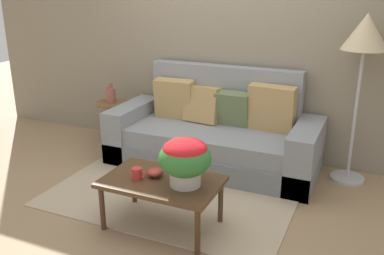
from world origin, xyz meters
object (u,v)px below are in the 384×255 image
(side_table, at_px, (113,116))
(snack_bowl, at_px, (155,172))
(coffee_table, at_px, (162,185))
(table_vase, at_px, (111,95))
(potted_plant, at_px, (185,158))
(couch, at_px, (215,136))
(floor_lamp, at_px, (365,42))
(coffee_mug, at_px, (137,173))

(side_table, height_order, snack_bowl, side_table)
(side_table, bearing_deg, coffee_table, -44.90)
(snack_bowl, xyz_separation_m, table_vase, (-1.34, 1.36, 0.18))
(side_table, distance_m, table_vase, 0.26)
(potted_plant, height_order, table_vase, potted_plant)
(couch, height_order, side_table, couch)
(coffee_table, height_order, potted_plant, potted_plant)
(coffee_table, bearing_deg, side_table, 135.10)
(side_table, relative_size, floor_lamp, 0.33)
(potted_plant, xyz_separation_m, snack_bowl, (-0.29, 0.04, -0.19))
(coffee_table, distance_m, side_table, 1.99)
(coffee_table, distance_m, potted_plant, 0.34)
(potted_plant, bearing_deg, snack_bowl, 172.61)
(floor_lamp, xyz_separation_m, snack_bowl, (-1.39, -1.49, -0.93))
(side_table, bearing_deg, couch, -1.92)
(side_table, height_order, table_vase, table_vase)
(potted_plant, bearing_deg, coffee_table, 179.32)
(coffee_table, height_order, table_vase, table_vase)
(couch, distance_m, table_vase, 1.38)
(snack_bowl, bearing_deg, couch, 89.72)
(side_table, bearing_deg, snack_bowl, -45.82)
(side_table, relative_size, snack_bowl, 4.06)
(side_table, xyz_separation_m, potted_plant, (1.61, -1.40, 0.27))
(floor_lamp, relative_size, table_vase, 7.06)
(couch, relative_size, table_vase, 9.54)
(snack_bowl, height_order, table_vase, table_vase)
(floor_lamp, relative_size, coffee_mug, 12.87)
(couch, bearing_deg, potted_plant, -78.42)
(side_table, relative_size, potted_plant, 1.33)
(coffee_table, bearing_deg, floor_lamp, 49.42)
(couch, bearing_deg, side_table, 178.08)
(couch, distance_m, floor_lamp, 1.75)
(coffee_table, height_order, side_table, side_table)
(coffee_table, xyz_separation_m, table_vase, (-1.41, 1.40, 0.26))
(floor_lamp, xyz_separation_m, coffee_mug, (-1.49, -1.59, -0.92))
(couch, relative_size, side_table, 4.14)
(couch, height_order, floor_lamp, floor_lamp)
(couch, bearing_deg, snack_bowl, -90.28)
(couch, xyz_separation_m, table_vase, (-1.34, 0.04, 0.31))
(coffee_table, height_order, coffee_mug, coffee_mug)
(coffee_table, distance_m, snack_bowl, 0.12)
(coffee_mug, distance_m, snack_bowl, 0.14)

